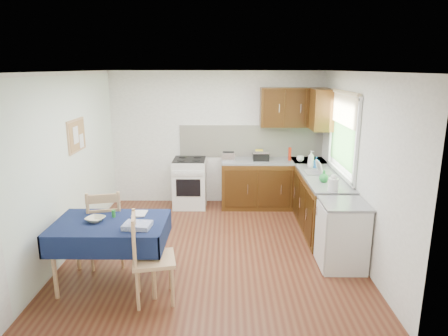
{
  "coord_description": "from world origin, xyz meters",
  "views": [
    {
      "loc": [
        0.21,
        -5.36,
        2.55
      ],
      "look_at": [
        0.16,
        0.06,
        1.18
      ],
      "focal_mm": 32.0,
      "sensor_mm": 36.0,
      "label": 1
    }
  ],
  "objects_px": {
    "dining_table": "(111,230)",
    "dish_rack": "(319,172)",
    "toaster": "(228,157)",
    "kettle": "(333,184)",
    "chair_near": "(149,255)",
    "sandwich_press": "(261,156)",
    "chair_far": "(106,226)"
  },
  "relations": [
    {
      "from": "dining_table",
      "to": "dish_rack",
      "type": "height_order",
      "value": "dish_rack"
    },
    {
      "from": "toaster",
      "to": "kettle",
      "type": "distance_m",
      "value": 2.3
    },
    {
      "from": "dining_table",
      "to": "kettle",
      "type": "xyz_separation_m",
      "value": [
        2.83,
        0.9,
        0.32
      ]
    },
    {
      "from": "dish_rack",
      "to": "dining_table",
      "type": "bearing_deg",
      "value": -163.44
    },
    {
      "from": "dining_table",
      "to": "toaster",
      "type": "relative_size",
      "value": 5.6
    },
    {
      "from": "chair_near",
      "to": "sandwich_press",
      "type": "relative_size",
      "value": 3.59
    },
    {
      "from": "sandwich_press",
      "to": "kettle",
      "type": "height_order",
      "value": "kettle"
    },
    {
      "from": "chair_far",
      "to": "dish_rack",
      "type": "bearing_deg",
      "value": -169.06
    },
    {
      "from": "kettle",
      "to": "chair_far",
      "type": "bearing_deg",
      "value": -171.86
    },
    {
      "from": "sandwich_press",
      "to": "dish_rack",
      "type": "bearing_deg",
      "value": -70.8
    },
    {
      "from": "dining_table",
      "to": "toaster",
      "type": "height_order",
      "value": "toaster"
    },
    {
      "from": "dish_rack",
      "to": "sandwich_press",
      "type": "bearing_deg",
      "value": 116.39
    },
    {
      "from": "chair_near",
      "to": "kettle",
      "type": "distance_m",
      "value": 2.67
    },
    {
      "from": "chair_near",
      "to": "sandwich_press",
      "type": "height_order",
      "value": "sandwich_press"
    },
    {
      "from": "toaster",
      "to": "kettle",
      "type": "height_order",
      "value": "kettle"
    },
    {
      "from": "sandwich_press",
      "to": "kettle",
      "type": "bearing_deg",
      "value": -89.54
    },
    {
      "from": "chair_far",
      "to": "toaster",
      "type": "bearing_deg",
      "value": -139.11
    },
    {
      "from": "dining_table",
      "to": "chair_near",
      "type": "xyz_separation_m",
      "value": [
        0.51,
        -0.36,
        -0.14
      ]
    },
    {
      "from": "dish_rack",
      "to": "kettle",
      "type": "distance_m",
      "value": 0.96
    },
    {
      "from": "chair_near",
      "to": "kettle",
      "type": "bearing_deg",
      "value": -73.23
    },
    {
      "from": "chair_near",
      "to": "sandwich_press",
      "type": "bearing_deg",
      "value": -36.83
    },
    {
      "from": "dining_table",
      "to": "chair_near",
      "type": "bearing_deg",
      "value": -42.34
    },
    {
      "from": "chair_far",
      "to": "kettle",
      "type": "relative_size",
      "value": 4.37
    },
    {
      "from": "chair_far",
      "to": "dining_table",
      "type": "bearing_deg",
      "value": 100.35
    },
    {
      "from": "kettle",
      "to": "toaster",
      "type": "bearing_deg",
      "value": 128.72
    },
    {
      "from": "chair_near",
      "to": "toaster",
      "type": "xyz_separation_m",
      "value": [
        0.88,
        3.05,
        0.44
      ]
    },
    {
      "from": "chair_far",
      "to": "toaster",
      "type": "height_order",
      "value": "toaster"
    },
    {
      "from": "dining_table",
      "to": "dish_rack",
      "type": "bearing_deg",
      "value": 25.63
    },
    {
      "from": "toaster",
      "to": "sandwich_press",
      "type": "bearing_deg",
      "value": 16.36
    },
    {
      "from": "chair_near",
      "to": "dining_table",
      "type": "bearing_deg",
      "value": 43.4
    },
    {
      "from": "dining_table",
      "to": "chair_near",
      "type": "distance_m",
      "value": 0.64
    },
    {
      "from": "toaster",
      "to": "kettle",
      "type": "xyz_separation_m",
      "value": [
        1.44,
        -1.8,
        0.02
      ]
    }
  ]
}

